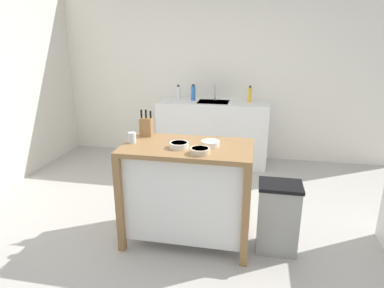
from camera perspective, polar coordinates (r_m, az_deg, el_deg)
The scene contains 15 objects.
ground_plane at distance 3.23m, azimuth 0.15°, elevation -15.97°, with size 6.08×6.08×0.00m, color #ADA8A0.
wall_back at distance 5.13m, azimuth 5.55°, elevation 12.13°, with size 5.08×0.10×2.60m, color silver.
wall_left at distance 4.72m, azimuth -29.67°, elevation 9.46°, with size 0.10×3.04×2.60m, color silver.
kitchen_island at distance 3.00m, azimuth -0.75°, elevation -7.55°, with size 1.12×0.64×0.91m.
knife_block at distance 3.15m, azimuth -7.78°, elevation 3.01°, with size 0.11×0.09×0.25m.
bowl_stoneware_deep at distance 2.64m, azimuth 1.37°, elevation -1.15°, with size 0.16×0.16×0.05m.
bowl_ceramic_small at distance 2.79m, azimuth -2.22°, elevation -0.16°, with size 0.16×0.16×0.05m.
bowl_ceramic_wide at distance 2.83m, azimuth 3.15°, elevation 0.11°, with size 0.16×0.16×0.05m.
drinking_cup at distance 2.96m, azimuth -10.18°, elevation 1.11°, with size 0.07×0.07×0.09m.
trash_bin at distance 3.03m, azimuth 14.46°, elevation -11.99°, with size 0.36×0.28×0.63m.
sink_counter at distance 4.95m, azimuth 3.59°, elevation 2.07°, with size 1.58×0.60×0.91m.
sink_faucet at distance 4.97m, azimuth 3.94°, elevation 8.79°, with size 0.02×0.02×0.22m.
bottle_hand_soap at distance 4.91m, azimuth 0.21°, elevation 8.72°, with size 0.06×0.06×0.23m.
bottle_dish_soap at distance 5.01m, azimuth -2.35°, elevation 8.76°, with size 0.06×0.06×0.21m.
bottle_spray_cleaner at distance 4.84m, azimuth 9.84°, elevation 8.32°, with size 0.05×0.05×0.23m.
Camera 1 is at (0.52, -2.64, 1.79)m, focal length 31.23 mm.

